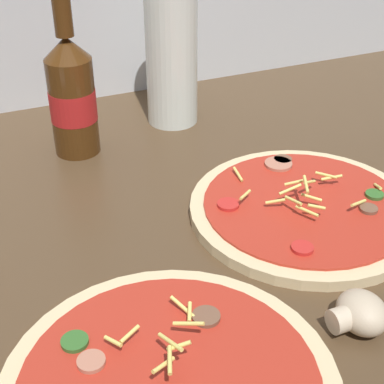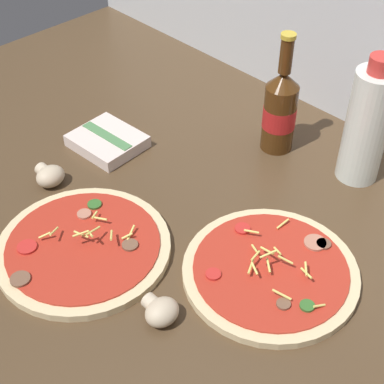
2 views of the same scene
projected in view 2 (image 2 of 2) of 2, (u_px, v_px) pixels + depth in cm
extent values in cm
cube|color=#4C3823|center=(192.00, 236.00, 98.29)|extent=(160.00, 90.00, 2.50)
cylinder|color=beige|center=(84.00, 248.00, 93.50)|extent=(27.82, 27.82, 1.35)
cylinder|color=#B22D1E|center=(83.00, 245.00, 92.96)|extent=(24.48, 24.48, 0.30)
cylinder|color=brown|center=(20.00, 279.00, 87.17)|extent=(3.05, 3.05, 0.40)
cylinder|color=red|center=(27.00, 247.00, 92.08)|extent=(3.12, 3.12, 0.40)
cylinder|color=brown|center=(130.00, 245.00, 92.41)|extent=(2.58, 2.58, 0.40)
cylinder|color=#336628|center=(95.00, 204.00, 99.55)|extent=(2.40, 2.40, 0.40)
cylinder|color=#B7755B|center=(84.00, 214.00, 97.75)|extent=(2.39, 2.39, 0.40)
cylinder|color=#EADB6B|center=(91.00, 234.00, 91.08)|extent=(2.02, 0.95, 1.02)
cylinder|color=#EADB6B|center=(127.00, 236.00, 93.06)|extent=(1.12, 1.85, 0.95)
cylinder|color=#EADB6B|center=(101.00, 219.00, 95.61)|extent=(2.12, 1.40, 0.45)
cylinder|color=#EADB6B|center=(111.00, 235.00, 91.78)|extent=(2.40, 2.04, 1.06)
cylinder|color=#EADB6B|center=(81.00, 234.00, 91.23)|extent=(1.28, 2.59, 0.54)
cylinder|color=#EADB6B|center=(95.00, 215.00, 96.41)|extent=(1.25, 1.84, 0.56)
cylinder|color=#EADB6B|center=(131.00, 233.00, 93.84)|extent=(1.59, 2.72, 1.12)
cylinder|color=#EADB6B|center=(93.00, 231.00, 91.81)|extent=(1.13, 3.22, 1.23)
cylinder|color=#EADB6B|center=(54.00, 231.00, 92.66)|extent=(1.74, 2.47, 1.23)
cylinder|color=#EADB6B|center=(81.00, 234.00, 92.05)|extent=(2.37, 1.49, 0.90)
cylinder|color=#EADB6B|center=(45.00, 235.00, 92.97)|extent=(1.23, 1.97, 0.96)
cylinder|color=beige|center=(270.00, 272.00, 89.79)|extent=(27.00, 27.00, 1.32)
cylinder|color=#B22D1E|center=(271.00, 268.00, 89.26)|extent=(23.76, 23.76, 0.30)
cylinder|color=brown|center=(283.00, 304.00, 83.72)|extent=(2.08, 2.08, 0.40)
cylinder|color=brown|center=(324.00, 244.00, 92.63)|extent=(2.34, 2.34, 0.40)
cylinder|color=red|center=(213.00, 274.00, 87.92)|extent=(2.36, 2.36, 0.40)
cylinder|color=#B7755B|center=(315.00, 243.00, 92.84)|extent=(3.55, 3.55, 0.40)
cylinder|color=#336628|center=(309.00, 304.00, 83.69)|extent=(2.18, 2.18, 0.40)
cylinder|color=red|center=(243.00, 228.00, 95.23)|extent=(2.54, 2.54, 0.40)
cylinder|color=#EADB6B|center=(251.00, 231.00, 93.38)|extent=(2.17, 1.71, 0.56)
cylinder|color=#EADB6B|center=(319.00, 306.00, 83.23)|extent=(1.04, 2.04, 0.96)
cylinder|color=#EADB6B|center=(277.00, 251.00, 89.28)|extent=(2.14, 1.28, 0.97)
cylinder|color=#EADB6B|center=(251.00, 267.00, 87.90)|extent=(1.63, 2.66, 0.45)
cylinder|color=#EADB6B|center=(268.00, 254.00, 87.31)|extent=(1.42, 2.69, 0.87)
cylinder|color=#EADB6B|center=(282.00, 295.00, 84.21)|extent=(2.94, 1.40, 1.01)
cylinder|color=#EADB6B|center=(283.00, 224.00, 95.72)|extent=(0.55, 2.69, 0.76)
cylinder|color=#EADB6B|center=(267.00, 251.00, 89.36)|extent=(2.81, 0.65, 1.11)
cylinder|color=#EADB6B|center=(306.00, 273.00, 86.86)|extent=(2.59, 1.12, 0.74)
cylinder|color=#EADB6B|center=(269.00, 265.00, 87.82)|extent=(2.14, 1.79, 0.81)
cylinder|color=#EADB6B|center=(255.00, 269.00, 86.90)|extent=(2.00, 1.14, 0.80)
cylinder|color=#EADB6B|center=(306.00, 269.00, 87.25)|extent=(2.01, 2.22, 0.42)
cylinder|color=#EADB6B|center=(256.00, 256.00, 88.91)|extent=(0.91, 2.54, 0.68)
cylinder|color=#EADB6B|center=(255.00, 249.00, 90.87)|extent=(2.15, 1.40, 0.93)
cylinder|color=#EADB6B|center=(285.00, 260.00, 88.11)|extent=(2.36, 1.42, 1.18)
cylinder|color=#47280F|center=(279.00, 118.00, 110.63)|extent=(6.22, 6.22, 13.37)
cone|color=#47280F|center=(283.00, 80.00, 105.26)|extent=(6.22, 6.22, 2.97)
cylinder|color=#47280F|center=(286.00, 56.00, 102.11)|extent=(2.36, 2.36, 6.59)
cylinder|color=gold|center=(289.00, 36.00, 99.68)|extent=(2.72, 2.72, 0.80)
cylinder|color=red|center=(279.00, 117.00, 110.46)|extent=(6.29, 6.29, 4.28)
cylinder|color=silver|center=(367.00, 127.00, 101.51)|extent=(7.58, 7.58, 21.21)
cylinder|color=red|center=(381.00, 65.00, 93.57)|extent=(4.17, 4.17, 2.89)
cylinder|color=beige|center=(152.00, 304.00, 83.78)|extent=(2.33, 2.33, 2.33)
ellipsoid|color=#C6B293|center=(162.00, 312.00, 82.66)|extent=(4.41, 5.19, 3.63)
cylinder|color=beige|center=(44.00, 171.00, 106.32)|extent=(2.37, 2.37, 2.37)
ellipsoid|color=#C6B293|center=(50.00, 176.00, 105.18)|extent=(4.48, 5.27, 3.69)
cube|color=beige|center=(107.00, 141.00, 114.29)|extent=(13.62, 12.00, 2.40)
cube|color=#4C7F4C|center=(107.00, 136.00, 113.44)|extent=(12.35, 2.84, 0.16)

